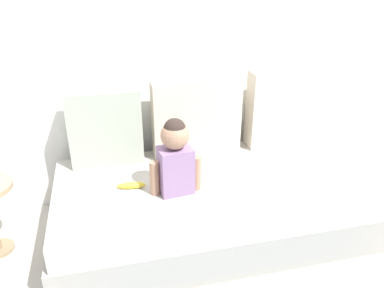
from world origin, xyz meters
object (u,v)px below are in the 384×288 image
couch (210,205)px  throw_pillow_left (105,127)px  throw_pillow_center (196,118)px  toddler (175,156)px  banana (131,185)px  throw_pillow_right (279,108)px

couch → throw_pillow_left: bearing=148.4°
throw_pillow_center → toddler: 0.52m
couch → banana: bearing=179.6°
throw_pillow_center → banana: size_ratio=3.50×
throw_pillow_left → throw_pillow_center: throw_pillow_center is taller
couch → throw_pillow_center: (0.00, 0.37, 0.46)m
couch → toddler: (-0.24, -0.09, 0.43)m
throw_pillow_center → throw_pillow_left: bearing=180.0°
toddler → banana: toddler is taller
throw_pillow_center → toddler: bearing=-117.1°
throw_pillow_left → throw_pillow_right: throw_pillow_right is taller
throw_pillow_right → throw_pillow_center: bearing=180.0°
throw_pillow_center → toddler: size_ratio=1.30×
couch → toddler: bearing=-159.0°
throw_pillow_right → banana: throw_pillow_right is taller
toddler → banana: 0.34m
banana → couch: bearing=-0.4°
throw_pillow_center → throw_pillow_right: 0.60m
throw_pillow_right → toddler: throw_pillow_right is taller
toddler → banana: size_ratio=2.69×
throw_pillow_left → throw_pillow_right: size_ratio=0.91×
throw_pillow_right → couch: bearing=-148.4°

